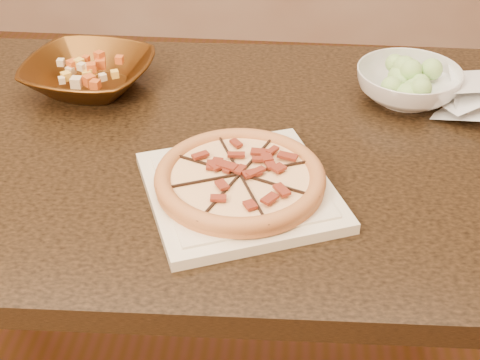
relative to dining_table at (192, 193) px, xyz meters
The scene contains 8 objects.
dining_table is the anchor object (origin of this frame).
plate 0.22m from the dining_table, 56.25° to the right, with size 0.36×0.36×0.02m.
pizza 0.24m from the dining_table, 56.26° to the right, with size 0.26×0.26×0.03m.
bronze_bowl 0.32m from the dining_table, 142.17° to the left, with size 0.24×0.24×0.06m, color #543111.
mixed_dish 0.34m from the dining_table, 142.32° to the left, with size 0.12×0.12×0.03m.
salad_bowl 0.46m from the dining_table, 25.22° to the left, with size 0.20×0.20×0.06m, color silver.
salad 0.47m from the dining_table, 25.17° to the left, with size 0.11×0.10×0.04m.
cling_film 0.55m from the dining_table, 17.33° to the left, with size 0.16×0.13×0.05m, color white, non-canonical shape.
Camera 1 is at (0.25, -1.10, 1.37)m, focal length 50.00 mm.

